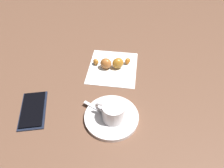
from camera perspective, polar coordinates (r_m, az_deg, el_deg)
The scene contains 8 objects.
ground_plane at distance 0.65m, azimuth 0.99°, elevation -3.10°, with size 1.80×1.80×0.00m, color brown.
saucer at distance 0.60m, azimuth -0.23°, elevation -8.62°, with size 0.15×0.15×0.01m, color white.
espresso_cup at distance 0.57m, azimuth 0.28°, elevation -7.23°, with size 0.06×0.08×0.05m.
teaspoon at distance 0.59m, azimuth -0.68°, elevation -8.15°, with size 0.07×0.12×0.01m.
sugar_packet at distance 0.61m, azimuth -0.01°, elevation -6.12°, with size 0.06×0.02×0.01m, color white.
napkin at distance 0.74m, azimuth 0.18°, elevation 4.28°, with size 0.18×0.16×0.00m, color white.
croissant at distance 0.73m, azimuth -0.02°, elevation 5.49°, with size 0.06×0.13×0.04m.
cell_phone at distance 0.66m, azimuth -19.92°, elevation -6.30°, with size 0.15×0.10×0.01m.
Camera 1 is at (0.42, 0.05, 0.50)m, focal length 35.04 mm.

